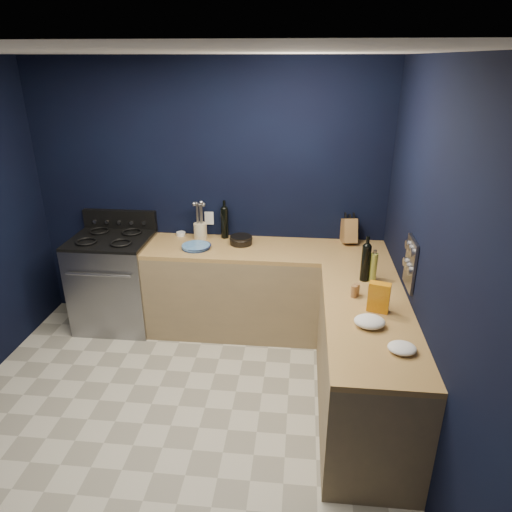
# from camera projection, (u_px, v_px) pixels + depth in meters

# --- Properties ---
(floor) EXTENTS (3.50, 3.50, 0.02)m
(floor) POSITION_uv_depth(u_px,v_px,m) (171.00, 427.00, 3.53)
(floor) COLOR #BAB5A3
(floor) RESTS_ON ground
(ceiling) EXTENTS (3.50, 3.50, 0.02)m
(ceiling) POSITION_uv_depth(u_px,v_px,m) (136.00, 50.00, 2.50)
(ceiling) COLOR silver
(ceiling) RESTS_ON ground
(wall_back) EXTENTS (3.50, 0.02, 2.60)m
(wall_back) POSITION_uv_depth(u_px,v_px,m) (209.00, 196.00, 4.62)
(wall_back) COLOR black
(wall_back) RESTS_ON ground
(wall_right) EXTENTS (0.02, 3.50, 2.60)m
(wall_right) POSITION_uv_depth(u_px,v_px,m) (435.00, 282.00, 2.85)
(wall_right) COLOR black
(wall_right) RESTS_ON ground
(cab_back) EXTENTS (2.30, 0.63, 0.86)m
(cab_back) POSITION_uv_depth(u_px,v_px,m) (265.00, 292.00, 4.61)
(cab_back) COLOR #8D7550
(cab_back) RESTS_ON floor
(top_back) EXTENTS (2.30, 0.63, 0.04)m
(top_back) POSITION_uv_depth(u_px,v_px,m) (266.00, 250.00, 4.44)
(top_back) COLOR brown
(top_back) RESTS_ON cab_back
(cab_right) EXTENTS (0.63, 1.67, 0.86)m
(cab_right) POSITION_uv_depth(u_px,v_px,m) (364.00, 368.00, 3.48)
(cab_right) COLOR #8D7550
(cab_right) RESTS_ON floor
(top_right) EXTENTS (0.63, 1.67, 0.04)m
(top_right) POSITION_uv_depth(u_px,v_px,m) (369.00, 315.00, 3.31)
(top_right) COLOR brown
(top_right) RESTS_ON cab_right
(gas_range) EXTENTS (0.76, 0.66, 0.92)m
(gas_range) POSITION_uv_depth(u_px,v_px,m) (116.00, 283.00, 4.73)
(gas_range) COLOR gray
(gas_range) RESTS_ON floor
(oven_door) EXTENTS (0.59, 0.02, 0.42)m
(oven_door) POSITION_uv_depth(u_px,v_px,m) (103.00, 298.00, 4.44)
(oven_door) COLOR black
(oven_door) RESTS_ON gas_range
(cooktop) EXTENTS (0.76, 0.66, 0.03)m
(cooktop) POSITION_uv_depth(u_px,v_px,m) (110.00, 239.00, 4.54)
(cooktop) COLOR black
(cooktop) RESTS_ON gas_range
(backguard) EXTENTS (0.76, 0.06, 0.20)m
(backguard) POSITION_uv_depth(u_px,v_px,m) (120.00, 219.00, 4.78)
(backguard) COLOR black
(backguard) RESTS_ON gas_range
(spice_panel) EXTENTS (0.02, 0.28, 0.38)m
(spice_panel) POSITION_uv_depth(u_px,v_px,m) (410.00, 264.00, 3.40)
(spice_panel) COLOR gray
(spice_panel) RESTS_ON wall_right
(wall_outlet) EXTENTS (0.09, 0.02, 0.13)m
(wall_outlet) POSITION_uv_depth(u_px,v_px,m) (209.00, 218.00, 4.69)
(wall_outlet) COLOR white
(wall_outlet) RESTS_ON wall_back
(plate_stack) EXTENTS (0.35, 0.35, 0.03)m
(plate_stack) POSITION_uv_depth(u_px,v_px,m) (196.00, 247.00, 4.42)
(plate_stack) COLOR #376BB1
(plate_stack) RESTS_ON top_back
(ramekin) EXTENTS (0.12, 0.12, 0.04)m
(ramekin) POSITION_uv_depth(u_px,v_px,m) (181.00, 234.00, 4.74)
(ramekin) COLOR white
(ramekin) RESTS_ON top_back
(utensil_crock) EXTENTS (0.14, 0.14, 0.16)m
(utensil_crock) POSITION_uv_depth(u_px,v_px,m) (200.00, 231.00, 4.62)
(utensil_crock) COLOR beige
(utensil_crock) RESTS_ON top_back
(wine_bottle_back) EXTENTS (0.10, 0.10, 0.31)m
(wine_bottle_back) POSITION_uv_depth(u_px,v_px,m) (225.00, 223.00, 4.63)
(wine_bottle_back) COLOR black
(wine_bottle_back) RESTS_ON top_back
(lemon_basket) EXTENTS (0.28, 0.28, 0.08)m
(lemon_basket) POSITION_uv_depth(u_px,v_px,m) (241.00, 240.00, 4.51)
(lemon_basket) COLOR black
(lemon_basket) RESTS_ON top_back
(knife_block) EXTENTS (0.17, 0.29, 0.29)m
(knife_block) POSITION_uv_depth(u_px,v_px,m) (349.00, 231.00, 4.53)
(knife_block) COLOR brown
(knife_block) RESTS_ON top_back
(wine_bottle_right) EXTENTS (0.09, 0.09, 0.30)m
(wine_bottle_right) POSITION_uv_depth(u_px,v_px,m) (366.00, 263.00, 3.73)
(wine_bottle_right) COLOR black
(wine_bottle_right) RESTS_ON top_right
(oil_bottle) EXTENTS (0.06, 0.06, 0.24)m
(oil_bottle) POSITION_uv_depth(u_px,v_px,m) (373.00, 267.00, 3.73)
(oil_bottle) COLOR olive
(oil_bottle) RESTS_ON top_right
(spice_jar_near) EXTENTS (0.06, 0.06, 0.10)m
(spice_jar_near) POSITION_uv_depth(u_px,v_px,m) (357.00, 290.00, 3.53)
(spice_jar_near) COLOR olive
(spice_jar_near) RESTS_ON top_right
(spice_jar_far) EXTENTS (0.05, 0.05, 0.09)m
(spice_jar_far) POSITION_uv_depth(u_px,v_px,m) (354.00, 291.00, 3.50)
(spice_jar_far) COLOR olive
(spice_jar_far) RESTS_ON top_right
(crouton_bag) EXTENTS (0.16, 0.11, 0.22)m
(crouton_bag) POSITION_uv_depth(u_px,v_px,m) (379.00, 297.00, 3.28)
(crouton_bag) COLOR #B52D09
(crouton_bag) RESTS_ON top_right
(towel_front) EXTENTS (0.26, 0.25, 0.07)m
(towel_front) POSITION_uv_depth(u_px,v_px,m) (370.00, 322.00, 3.12)
(towel_front) COLOR white
(towel_front) RESTS_ON top_right
(towel_end) EXTENTS (0.20, 0.18, 0.05)m
(towel_end) POSITION_uv_depth(u_px,v_px,m) (402.00, 348.00, 2.85)
(towel_end) COLOR white
(towel_end) RESTS_ON top_right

